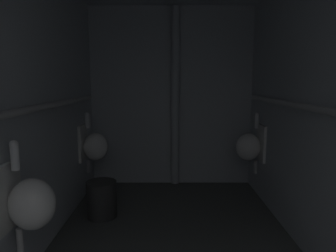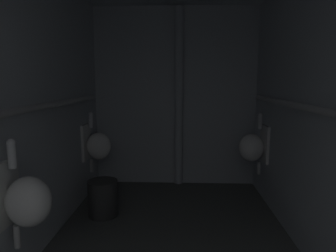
# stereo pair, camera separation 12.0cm
# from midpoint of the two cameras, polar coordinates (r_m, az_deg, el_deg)

# --- Properties ---
(wall_back) EXTENTS (2.32, 0.06, 2.42)m
(wall_back) POSITION_cam_midpoint_polar(r_m,az_deg,el_deg) (4.15, 2.20, 5.39)
(wall_back) COLOR #B2B8BF
(wall_back) RESTS_ON ground
(urinal_left_mid) EXTENTS (0.32, 0.30, 0.76)m
(urinal_left_mid) POSITION_cam_midpoint_polar(r_m,az_deg,el_deg) (2.23, -24.07, -12.73)
(urinal_left_mid) COLOR white
(urinal_left_far) EXTENTS (0.32, 0.30, 0.76)m
(urinal_left_far) POSITION_cam_midpoint_polar(r_m,az_deg,el_deg) (3.79, -12.46, -3.57)
(urinal_left_far) COLOR white
(urinal_right_mid) EXTENTS (0.32, 0.30, 0.76)m
(urinal_right_mid) POSITION_cam_midpoint_polar(r_m,az_deg,el_deg) (3.77, 16.78, -3.79)
(urinal_right_mid) COLOR white
(supply_pipe_left) EXTENTS (0.06, 3.80, 0.06)m
(supply_pipe_left) POSITION_cam_midpoint_polar(r_m,az_deg,el_deg) (2.19, -26.38, 2.35)
(supply_pipe_left) COLOR #B2B2B2
(supply_pipe_right) EXTENTS (0.06, 3.77, 0.06)m
(supply_pipe_right) POSITION_cam_midpoint_polar(r_m,az_deg,el_deg) (2.18, 30.43, 2.05)
(supply_pipe_right) COLOR #B2B2B2
(standpipe_back_wall) EXTENTS (0.11, 0.11, 2.37)m
(standpipe_back_wall) POSITION_cam_midpoint_polar(r_m,az_deg,el_deg) (4.04, 2.94, 5.30)
(standpipe_back_wall) COLOR #B2B8BF
(standpipe_back_wall) RESTS_ON ground
(waste_bin) EXTENTS (0.32, 0.32, 0.39)m
(waste_bin) POSITION_cam_midpoint_polar(r_m,az_deg,el_deg) (3.37, -11.24, -13.30)
(waste_bin) COLOR #2D2D2D
(waste_bin) RESTS_ON ground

